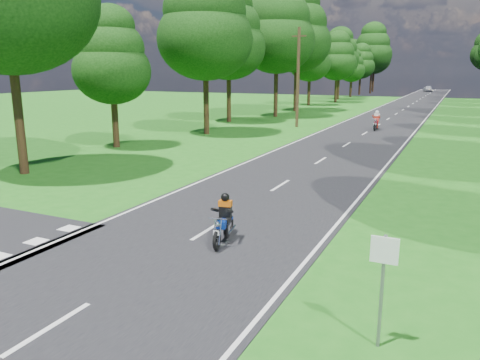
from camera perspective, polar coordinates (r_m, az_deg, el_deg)
The scene contains 9 objects.
ground at distance 12.30m, azimuth -8.38°, elevation -8.83°, with size 160.00×160.00×0.00m, color #1D6316.
main_road at distance 59.96m, azimuth 19.24°, elevation 8.08°, with size 7.00×140.00×0.02m, color black.
road_markings at distance 58.12m, azimuth 18.90°, elevation 7.98°, with size 7.40×140.00×0.01m.
treeline at distance 69.78m, azimuth 21.94°, elevation 15.28°, with size 40.00×115.35×14.78m.
telegraph_pole at distance 39.45m, azimuth 7.08°, elevation 12.34°, with size 1.20×0.26×8.00m.
road_sign at distance 8.15m, azimuth 17.03°, elevation -10.82°, with size 0.45×0.07×2.00m.
rider_near_blue at distance 12.72m, azimuth -2.02°, elevation -4.66°, with size 0.53×1.59×1.33m, color navy, non-canonical shape.
rider_far_red at distance 38.54m, azimuth 16.29°, elevation 7.00°, with size 0.61×1.83×1.53m, color #A30C23, non-canonical shape.
distant_car at distance 114.12m, azimuth 21.96°, elevation 10.29°, with size 1.61×4.00×1.36m, color silver.
Camera 1 is at (6.41, -9.44, 4.58)m, focal length 35.00 mm.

